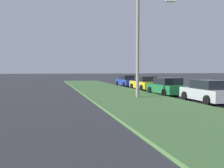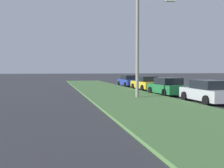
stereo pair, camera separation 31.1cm
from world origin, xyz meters
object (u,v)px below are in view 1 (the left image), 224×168
(parked_car_yellow, at_px, (145,83))
(parked_car_blue, at_px, (127,81))
(parked_car_silver, at_px, (208,92))
(streetlight, at_px, (142,39))
(parked_car_green, at_px, (167,87))

(parked_car_yellow, bearing_deg, parked_car_blue, -2.67)
(parked_car_silver, bearing_deg, streetlight, 44.73)
(parked_car_green, xyz_separation_m, parked_car_blue, (12.05, -0.21, 0.00))
(parked_car_yellow, bearing_deg, parked_car_green, 174.63)
(streetlight, bearing_deg, parked_car_blue, -12.60)
(parked_car_green, relative_size, streetlight, 0.58)
(parked_car_yellow, bearing_deg, streetlight, 154.95)
(parked_car_silver, xyz_separation_m, streetlight, (3.42, 3.25, 3.67))
(parked_car_yellow, relative_size, streetlight, 0.58)
(parked_car_green, distance_m, parked_car_blue, 12.05)
(parked_car_silver, height_order, parked_car_yellow, same)
(parked_car_yellow, distance_m, parked_car_blue, 6.19)
(parked_car_green, distance_m, parked_car_yellow, 5.86)
(parked_car_green, distance_m, streetlight, 5.06)
(parked_car_green, height_order, parked_car_blue, same)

